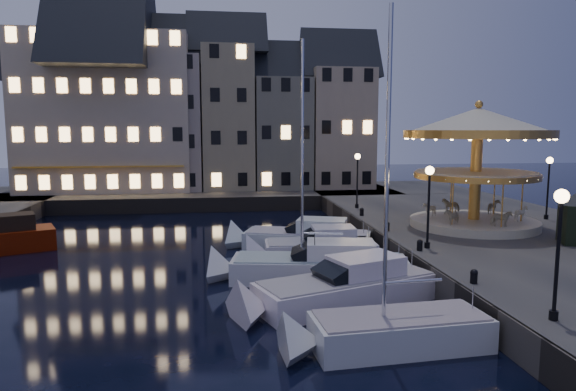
{
  "coord_description": "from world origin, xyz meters",
  "views": [
    {
      "loc": [
        -3.2,
        -23.33,
        7.29
      ],
      "look_at": [
        1.0,
        8.0,
        3.2
      ],
      "focal_mm": 32.0,
      "sensor_mm": 36.0,
      "label": 1
    }
  ],
  "objects": [
    {
      "name": "hotel_corner",
      "position": [
        -14.0,
        30.0,
        9.78
      ],
      "size": [
        17.6,
        9.0,
        16.8
      ],
      "color": "beige",
      "rests_on": "quay_north"
    },
    {
      "name": "townhouse_nc",
      "position": [
        -8.0,
        30.0,
        8.78
      ],
      "size": [
        6.82,
        8.0,
        14.8
      ],
      "color": "#A8988B",
      "rests_on": "quay_north"
    },
    {
      "name": "quay_north",
      "position": [
        -8.0,
        28.0,
        0.65
      ],
      "size": [
        44.0,
        12.0,
        1.3
      ],
      "primitive_type": "cube",
      "color": "#474442",
      "rests_on": "ground"
    },
    {
      "name": "streetlamp_b",
      "position": [
        7.2,
        1.0,
        4.02
      ],
      "size": [
        0.44,
        0.44,
        4.17
      ],
      "color": "black",
      "rests_on": "quay_east"
    },
    {
      "name": "quaywall_n",
      "position": [
        -6.0,
        22.0,
        0.65
      ],
      "size": [
        48.0,
        0.15,
        1.3
      ],
      "primitive_type": "cube",
      "color": "#47423A",
      "rests_on": "ground"
    },
    {
      "name": "bollard_d",
      "position": [
        6.6,
        11.0,
        1.6
      ],
      "size": [
        0.3,
        0.3,
        0.57
      ],
      "color": "black",
      "rests_on": "quay_east"
    },
    {
      "name": "bollard_b",
      "position": [
        6.6,
        0.5,
        1.6
      ],
      "size": [
        0.3,
        0.3,
        0.57
      ],
      "color": "black",
      "rests_on": "quay_east"
    },
    {
      "name": "quaywall_e",
      "position": [
        6.0,
        6.0,
        0.65
      ],
      "size": [
        0.15,
        44.0,
        1.3
      ],
      "primitive_type": "cube",
      "color": "#47423A",
      "rests_on": "ground"
    },
    {
      "name": "streetlamp_d",
      "position": [
        18.5,
        8.0,
        4.02
      ],
      "size": [
        0.44,
        0.44,
        4.17
      ],
      "color": "black",
      "rests_on": "quay_east"
    },
    {
      "name": "bollard_c",
      "position": [
        6.6,
        5.5,
        1.6
      ],
      "size": [
        0.3,
        0.3,
        0.57
      ],
      "color": "black",
      "rests_on": "quay_east"
    },
    {
      "name": "townhouse_nb",
      "position": [
        -14.05,
        30.0,
        8.28
      ],
      "size": [
        6.16,
        8.0,
        13.8
      ],
      "color": "#9C9377",
      "rests_on": "quay_north"
    },
    {
      "name": "streetlamp_c",
      "position": [
        7.2,
        14.5,
        4.02
      ],
      "size": [
        0.44,
        0.44,
        4.17
      ],
      "color": "black",
      "rests_on": "quay_east"
    },
    {
      "name": "quay_east",
      "position": [
        14.0,
        6.0,
        0.65
      ],
      "size": [
        16.0,
        56.0,
        1.3
      ],
      "primitive_type": "cube",
      "color": "#474442",
      "rests_on": "ground"
    },
    {
      "name": "carousel",
      "position": [
        12.36,
        6.12,
        6.38
      ],
      "size": [
        8.81,
        8.81,
        7.71
      ],
      "color": "#C2B89A",
      "rests_on": "quay_east"
    },
    {
      "name": "motorboat_c",
      "position": [
        1.12,
        0.45,
        0.68
      ],
      "size": [
        9.56,
        4.06,
        12.65
      ],
      "color": "silver",
      "rests_on": "ground"
    },
    {
      "name": "motorboat_b",
      "position": [
        1.64,
        -3.16,
        0.64
      ],
      "size": [
        8.76,
        5.27,
        2.15
      ],
      "color": "silver",
      "rests_on": "ground"
    },
    {
      "name": "townhouse_nd",
      "position": [
        -2.25,
        30.0,
        9.28
      ],
      "size": [
        5.5,
        8.0,
        15.8
      ],
      "color": "tan",
      "rests_on": "quay_north"
    },
    {
      "name": "townhouse_na",
      "position": [
        -19.5,
        30.0,
        7.78
      ],
      "size": [
        5.5,
        8.0,
        12.8
      ],
      "color": "gray",
      "rests_on": "quay_north"
    },
    {
      "name": "motorboat_e",
      "position": [
        1.62,
        6.88,
        0.64
      ],
      "size": [
        8.56,
        5.02,
        2.15
      ],
      "color": "silver",
      "rests_on": "ground"
    },
    {
      "name": "streetlamp_a",
      "position": [
        7.2,
        -9.0,
        4.02
      ],
      "size": [
        0.44,
        0.44,
        4.17
      ],
      "color": "black",
      "rests_on": "quay_east"
    },
    {
      "name": "ground",
      "position": [
        0.0,
        0.0,
        0.0
      ],
      "size": [
        160.0,
        160.0,
        0.0
      ],
      "primitive_type": "plane",
      "color": "black",
      "rests_on": "ground"
    },
    {
      "name": "townhouse_nf",
      "position": [
        9.25,
        30.0,
        8.28
      ],
      "size": [
        6.82,
        8.0,
        13.8
      ],
      "color": "tan",
      "rests_on": "quay_north"
    },
    {
      "name": "motorboat_d",
      "position": [
        1.84,
        4.0,
        0.64
      ],
      "size": [
        7.15,
        2.63,
        2.15
      ],
      "color": "silver",
      "rests_on": "ground"
    },
    {
      "name": "bollard_a",
      "position": [
        6.6,
        -5.0,
        1.6
      ],
      "size": [
        0.3,
        0.3,
        0.57
      ],
      "color": "black",
      "rests_on": "quay_east"
    },
    {
      "name": "townhouse_ne",
      "position": [
        3.2,
        30.0,
        7.78
      ],
      "size": [
        6.16,
        8.0,
        12.8
      ],
      "color": "slate",
      "rests_on": "quay_north"
    },
    {
      "name": "motorboat_a",
      "position": [
        2.12,
        -7.59,
        0.54
      ],
      "size": [
        7.0,
        2.7,
        11.61
      ],
      "color": "silver",
      "rests_on": "ground"
    }
  ]
}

